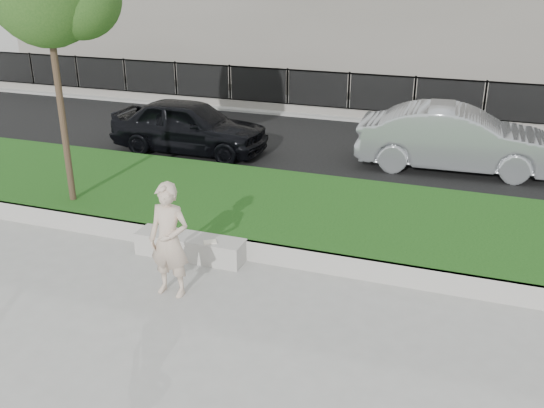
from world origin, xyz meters
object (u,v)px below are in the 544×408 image
at_px(man, 169,240).
at_px(car_silver, 456,139).
at_px(car_dark, 189,126).
at_px(stone_bench, 190,247).
at_px(book, 210,242).

height_order(man, car_silver, man).
xyz_separation_m(man, car_dark, (-3.26, 7.11, -0.17)).
bearing_deg(car_dark, man, -155.23).
distance_m(stone_bench, book, 0.53).
height_order(stone_bench, car_dark, car_dark).
distance_m(book, car_dark, 6.87).
height_order(stone_bench, book, book).
distance_m(stone_bench, car_silver, 8.00).
relative_size(stone_bench, man, 1.07).
bearing_deg(man, car_dark, 116.05).
bearing_deg(car_dark, stone_bench, -153.03).
height_order(book, car_silver, car_silver).
relative_size(car_dark, car_silver, 0.89).
bearing_deg(book, man, -131.46).
relative_size(stone_bench, book, 9.42).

